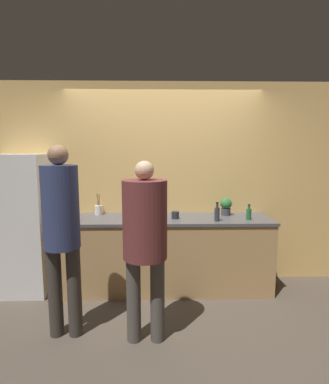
# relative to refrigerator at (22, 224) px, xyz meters

# --- Properties ---
(ground_plane) EXTENTS (14.00, 14.00, 0.00)m
(ground_plane) POSITION_rel_refrigerator_xyz_m (1.75, -0.37, -0.85)
(ground_plane) COLOR #4C4238
(wall_back) EXTENTS (5.20, 0.06, 2.60)m
(wall_back) POSITION_rel_refrigerator_xyz_m (1.75, 0.32, 0.45)
(wall_back) COLOR #E0B266
(wall_back) RESTS_ON ground_plane
(counter) EXTENTS (2.63, 0.67, 0.92)m
(counter) POSITION_rel_refrigerator_xyz_m (1.75, 0.00, -0.39)
(counter) COLOR tan
(counter) RESTS_ON ground_plane
(refrigerator) EXTENTS (0.68, 0.63, 1.69)m
(refrigerator) POSITION_rel_refrigerator_xyz_m (0.00, 0.00, 0.00)
(refrigerator) COLOR white
(refrigerator) RESTS_ON ground_plane
(person_left) EXTENTS (0.33, 0.33, 1.79)m
(person_left) POSITION_rel_refrigerator_xyz_m (0.80, -0.95, 0.21)
(person_left) COLOR #38332D
(person_left) RESTS_ON ground_plane
(person_center) EXTENTS (0.39, 0.39, 1.65)m
(person_center) POSITION_rel_refrigerator_xyz_m (1.56, -1.05, 0.16)
(person_center) COLOR #4C4742
(person_center) RESTS_ON ground_plane
(fruit_bowl) EXTENTS (0.28, 0.28, 0.14)m
(fruit_bowl) POSITION_rel_refrigerator_xyz_m (1.53, -0.07, 0.12)
(fruit_bowl) COLOR #4C3323
(fruit_bowl) RESTS_ON counter
(utensil_crock) EXTENTS (0.10, 0.10, 0.27)m
(utensil_crock) POSITION_rel_refrigerator_xyz_m (0.90, 0.20, 0.14)
(utensil_crock) COLOR silver
(utensil_crock) RESTS_ON counter
(bottle_dark) EXTENTS (0.06, 0.06, 0.23)m
(bottle_dark) POSITION_rel_refrigerator_xyz_m (2.36, -0.19, 0.16)
(bottle_dark) COLOR #333338
(bottle_dark) RESTS_ON counter
(bottle_green) EXTENTS (0.06, 0.06, 0.19)m
(bottle_green) POSITION_rel_refrigerator_xyz_m (2.76, -0.13, 0.14)
(bottle_green) COLOR #236033
(bottle_green) RESTS_ON counter
(cup_black) EXTENTS (0.09, 0.09, 0.09)m
(cup_black) POSITION_rel_refrigerator_xyz_m (1.88, -0.06, 0.11)
(cup_black) COLOR #28282D
(cup_black) RESTS_ON counter
(cup_yellow) EXTENTS (0.09, 0.09, 0.08)m
(cup_yellow) POSITION_rel_refrigerator_xyz_m (1.33, -0.19, 0.11)
(cup_yellow) COLOR gold
(cup_yellow) RESTS_ON counter
(potted_plant) EXTENTS (0.15, 0.15, 0.22)m
(potted_plant) POSITION_rel_refrigerator_xyz_m (2.54, 0.12, 0.19)
(potted_plant) COLOR #3D3D42
(potted_plant) RESTS_ON counter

